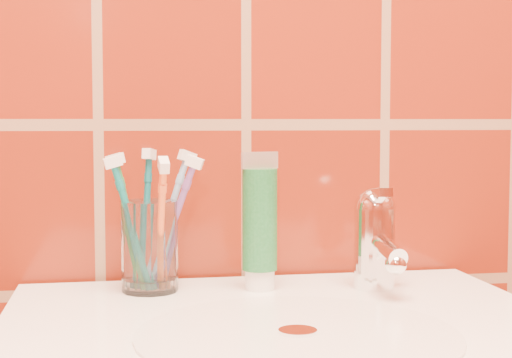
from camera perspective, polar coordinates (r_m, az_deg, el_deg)
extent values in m
cylinder|color=silver|center=(0.73, 3.05, -11.18)|extent=(0.30, 0.30, 0.00)
cylinder|color=white|center=(0.73, 3.05, -11.03)|extent=(0.04, 0.04, 0.00)
cylinder|color=white|center=(0.91, -7.73, -4.87)|extent=(0.08, 0.08, 0.11)
cylinder|color=white|center=(0.92, 0.27, -7.33)|extent=(0.03, 0.03, 0.02)
cylinder|color=#155C2A|center=(0.91, 0.27, -2.95)|extent=(0.04, 0.04, 0.12)
cube|color=beige|center=(0.90, 0.28, 1.37)|extent=(0.05, 0.01, 0.02)
cylinder|color=white|center=(0.93, 8.60, -5.00)|extent=(0.05, 0.05, 0.09)
sphere|color=white|center=(0.93, 8.63, -2.10)|extent=(0.05, 0.05, 0.05)
cylinder|color=white|center=(0.90, 9.39, -4.90)|extent=(0.02, 0.09, 0.03)
cube|color=white|center=(0.91, 8.89, -1.06)|extent=(0.02, 0.06, 0.01)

